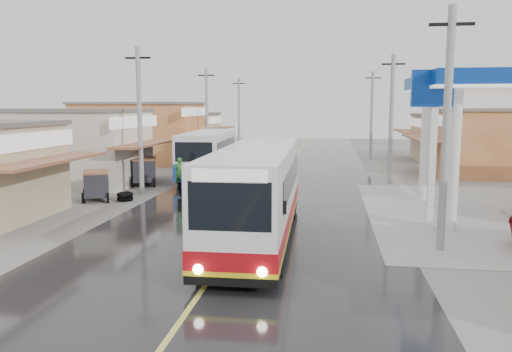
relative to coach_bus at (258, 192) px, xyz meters
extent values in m
plane|color=slate|center=(-0.71, -0.62, -1.76)|extent=(120.00, 120.00, 0.00)
cube|color=black|center=(-0.71, 14.38, -1.75)|extent=(12.00, 90.00, 0.02)
cube|color=#D8CC4C|center=(-0.71, 14.38, -1.73)|extent=(0.15, 90.00, 0.01)
cylinder|color=white|center=(7.29, 8.38, 0.99)|extent=(0.44, 0.44, 5.50)
cylinder|color=white|center=(7.29, 2.38, 0.99)|extent=(0.44, 0.44, 5.50)
cube|color=white|center=(6.49, 2.38, 1.24)|extent=(0.25, 0.25, 6.00)
cube|color=navy|center=(6.49, 2.38, 3.74)|extent=(1.80, 0.30, 1.40)
cube|color=silver|center=(0.00, -0.07, 0.20)|extent=(2.65, 11.54, 2.83)
cube|color=black|center=(0.00, -0.07, -1.31)|extent=(2.67, 11.56, 0.29)
cube|color=#9D0D13|center=(0.00, -0.07, -0.83)|extent=(2.69, 11.58, 0.53)
cube|color=gold|center=(0.00, -0.07, -1.14)|extent=(2.70, 11.59, 0.13)
cube|color=black|center=(-0.01, 0.41, 0.51)|extent=(2.63, 9.15, 0.96)
cube|color=black|center=(0.13, -5.76, 0.61)|extent=(2.10, 0.17, 1.25)
cube|color=black|center=(-0.12, 5.63, 0.61)|extent=(2.10, 0.17, 1.05)
cube|color=white|center=(0.13, -5.76, 1.38)|extent=(1.90, 0.16, 0.34)
cube|color=silver|center=(0.00, -0.07, 1.76)|extent=(1.21, 2.90, 0.29)
cylinder|color=black|center=(-0.96, -4.11, -1.21)|extent=(0.36, 1.06, 1.05)
cylinder|color=black|center=(1.14, -4.07, -1.21)|extent=(0.36, 1.06, 1.05)
cylinder|color=black|center=(-1.13, 3.55, -1.21)|extent=(0.36, 1.06, 1.05)
cylinder|color=black|center=(0.97, 3.59, -1.21)|extent=(0.36, 1.06, 1.05)
sphere|color=#FFF2CC|center=(-0.69, -5.85, -1.02)|extent=(0.27, 0.27, 0.27)
sphere|color=#FFF2CC|center=(0.94, -5.82, -1.02)|extent=(0.27, 0.27, 0.27)
cube|color=black|center=(-1.23, -5.54, 0.56)|extent=(0.08, 0.08, 0.34)
cube|color=black|center=(1.47, -5.49, 0.56)|extent=(0.08, 0.08, 0.34)
cube|color=silver|center=(-5.53, 14.95, 0.09)|extent=(3.06, 9.52, 2.61)
cube|color=#1A3F92|center=(-5.53, 14.95, -0.80)|extent=(3.10, 9.56, 1.04)
cube|color=black|center=(-5.53, 14.95, 0.45)|extent=(3.00, 7.96, 0.94)
cube|color=black|center=(-5.25, 10.31, 0.45)|extent=(2.21, 0.25, 1.15)
cylinder|color=black|center=(-6.46, 11.55, -1.22)|extent=(0.37, 1.06, 1.04)
cylinder|color=black|center=(-4.20, 11.69, -1.22)|extent=(0.37, 1.06, 1.04)
cylinder|color=black|center=(-6.86, 18.21, -1.22)|extent=(0.37, 1.06, 1.04)
cylinder|color=black|center=(-4.60, 18.35, -1.22)|extent=(0.37, 1.06, 1.04)
imported|color=black|center=(-5.62, 8.87, -1.26)|extent=(1.16, 2.01, 1.00)
imported|color=#276C24|center=(-5.62, 8.65, -0.54)|extent=(0.69, 0.55, 1.66)
cube|color=#26262D|center=(-9.32, 6.25, -0.90)|extent=(1.81, 2.13, 1.17)
cube|color=brown|center=(-9.32, 6.25, -0.27)|extent=(1.87, 2.19, 0.09)
cylinder|color=black|center=(-9.63, 5.42, -1.49)|extent=(0.37, 0.56, 0.54)
cylinder|color=black|center=(-10.15, 6.57, -1.49)|extent=(0.37, 0.56, 0.54)
cylinder|color=black|center=(-8.49, 5.74, -1.49)|extent=(0.32, 0.54, 0.54)
cube|color=#26262D|center=(-8.73, 11.47, -0.81)|extent=(1.86, 2.30, 1.29)
cube|color=brown|center=(-8.73, 11.47, -0.12)|extent=(1.93, 2.36, 0.10)
cylinder|color=black|center=(-9.16, 10.59, -1.46)|extent=(0.36, 0.62, 0.60)
cylinder|color=black|center=(-9.61, 11.91, -1.46)|extent=(0.36, 0.62, 0.60)
cylinder|color=black|center=(-7.87, 10.82, -1.46)|extent=(0.30, 0.60, 0.60)
torus|color=black|center=(-7.86, 6.39, -1.65)|extent=(0.84, 0.84, 0.21)
torus|color=black|center=(-7.86, 6.39, -1.43)|extent=(0.84, 0.84, 0.21)
camera|label=1|loc=(2.54, -17.65, 3.05)|focal=35.00mm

